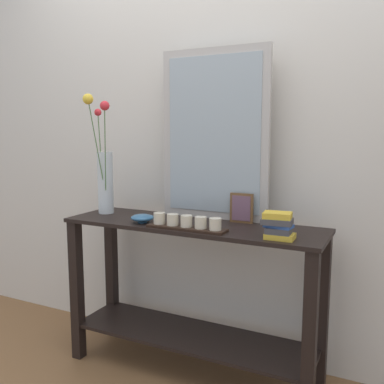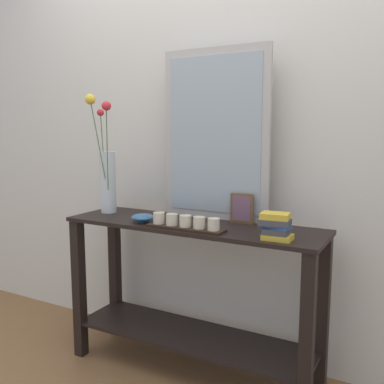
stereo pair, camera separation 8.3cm
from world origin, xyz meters
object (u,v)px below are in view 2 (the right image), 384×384
Objects in this scene: picture_frame_small at (242,208)px; book_stack at (276,226)px; mirror_leaning at (215,135)px; decorative_bowl at (143,217)px; console_table at (192,283)px; candle_tray at (185,223)px; tall_vase_left at (107,173)px.

picture_frame_small is 0.35m from book_stack.
mirror_leaning is 0.56m from decorative_bowl.
book_stack is at bearing -43.22° from picture_frame_small.
console_table is 0.42m from decorative_bowl.
candle_tray is 0.31m from picture_frame_small.
mirror_leaning is at bearing 13.80° from tall_vase_left.
book_stack is at bearing -33.34° from mirror_leaning.
decorative_bowl is at bearing -153.95° from picture_frame_small.
mirror_leaning is at bearing 87.47° from candle_tray.
picture_frame_small is at bearing 7.87° from tall_vase_left.
console_table is at bearing 105.09° from candle_tray.
console_table is 0.77m from mirror_leaning.
picture_frame_small is at bearing -13.53° from mirror_leaning.
mirror_leaning reaches higher than tall_vase_left.
mirror_leaning is at bearing 146.66° from book_stack.
console_table is 0.37m from candle_tray.
book_stack is at bearing -1.35° from decorative_bowl.
mirror_leaning is 6.11× the size of book_stack.
tall_vase_left is at bearing 172.76° from book_stack.
tall_vase_left reaches higher than picture_frame_small.
console_table is at bearing -1.64° from tall_vase_left.
picture_frame_small is 1.29× the size of decorative_bowl.
mirror_leaning is at bearing 166.47° from picture_frame_small.
decorative_bowl is (-0.28, -0.26, -0.41)m from mirror_leaning.
mirror_leaning reaches higher than decorative_bowl.
console_table is 9.27× the size of book_stack.
picture_frame_small reaches higher than decorative_bowl.
tall_vase_left reaches higher than decorative_bowl.
book_stack is at bearing -13.66° from console_table.
mirror_leaning is 2.24× the size of candle_tray.
tall_vase_left reaches higher than book_stack.
book_stack is at bearing -7.24° from tall_vase_left.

